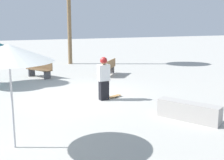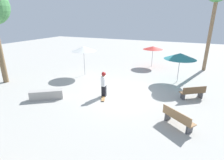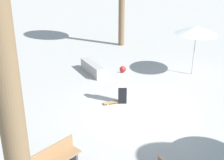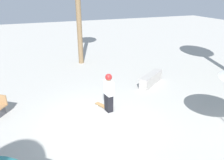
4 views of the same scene
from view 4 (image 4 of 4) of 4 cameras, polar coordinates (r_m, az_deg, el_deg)
name	(u,v)px [view 4 (image 4 of 4)]	position (r m, az deg, el deg)	size (l,w,h in m)	color
ground_plane	(98,124)	(8.51, -3.55, -11.43)	(60.00, 60.00, 0.00)	#B2AFA8
skater_main	(109,91)	(8.93, -0.87, -3.02)	(0.31, 0.48, 1.67)	black
skateboard	(103,106)	(9.61, -2.48, -6.72)	(0.52, 0.81, 0.07)	#B7844C
concrete_ledge	(151,79)	(11.97, 10.13, 0.24)	(1.88, 1.50, 0.58)	#A8A39E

